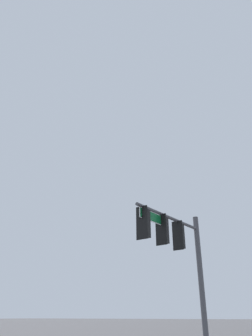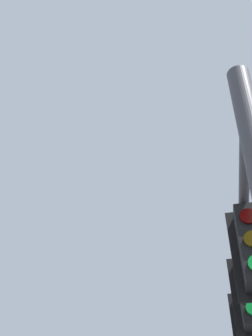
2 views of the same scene
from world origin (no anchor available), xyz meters
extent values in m
cylinder|color=#47474C|center=(-4.93, -6.64, 5.46)|extent=(5.01, 0.93, 0.14)
cube|color=black|center=(-5.49, -6.55, 4.79)|extent=(0.11, 0.52, 1.30)
cube|color=black|center=(-5.68, -6.52, 4.79)|extent=(0.41, 0.37, 1.10)
cylinder|color=black|center=(-5.68, -6.52, 5.40)|extent=(0.04, 0.04, 0.12)
cylinder|color=#340503|center=(-5.87, -6.49, 5.12)|extent=(0.06, 0.22, 0.22)
cube|color=black|center=(-4.12, -6.76, 4.79)|extent=(0.11, 0.52, 1.30)
cube|color=black|center=(-4.31, -6.73, 4.79)|extent=(0.41, 0.37, 1.10)
cylinder|color=black|center=(-4.31, -6.73, 5.40)|extent=(0.04, 0.04, 0.12)
cylinder|color=#340503|center=(-4.50, -6.70, 5.12)|extent=(0.06, 0.22, 0.22)
cylinder|color=#392D05|center=(-4.50, -6.70, 4.79)|extent=(0.06, 0.22, 0.22)
cube|color=black|center=(-2.75, -6.98, 4.79)|extent=(0.11, 0.52, 1.30)
cube|color=black|center=(-2.93, -6.95, 4.79)|extent=(0.41, 0.37, 1.10)
cylinder|color=black|center=(-2.93, -6.95, 5.40)|extent=(0.04, 0.04, 0.12)
cylinder|color=#340503|center=(-3.13, -6.92, 5.12)|extent=(0.06, 0.22, 0.22)
cylinder|color=#392D05|center=(-3.13, -6.92, 4.79)|extent=(0.06, 0.22, 0.22)
cube|color=#0F602D|center=(-3.45, -6.87, 5.17)|extent=(1.64, 0.30, 0.36)
cube|color=white|center=(-3.45, -6.87, 5.17)|extent=(1.69, 0.29, 0.42)
camera|label=1|loc=(8.37, -1.59, 1.49)|focal=35.00mm
camera|label=2|loc=(-10.96, -5.04, 1.88)|focal=50.00mm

